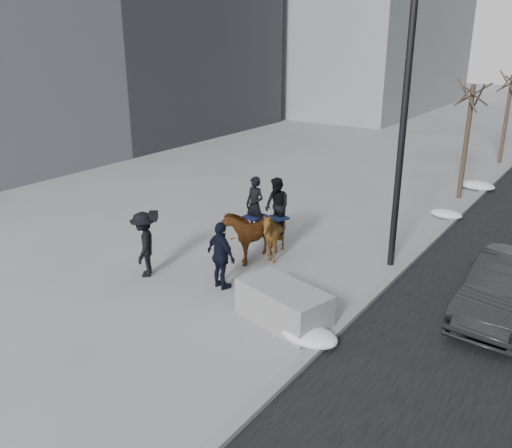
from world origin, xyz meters
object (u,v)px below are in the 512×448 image
Objects in this scene: planter at (283,304)px; mounted_right at (274,228)px; car_near at (507,289)px; mounted_left at (252,229)px.

planter is 3.54m from mounted_right.
mounted_left is (-6.65, -0.55, 0.20)m from car_near.
mounted_left is at bearing -172.40° from car_near.
planter is 0.51× the size of car_near.
mounted_right is (0.57, 0.27, 0.07)m from mounted_left.
mounted_right is (-2.07, 2.82, 0.52)m from planter.
mounted_right is at bearing 25.29° from mounted_left.
car_near is at bearing 37.79° from planter.
car_near is at bearing 2.65° from mounted_right.
mounted_left is 1.00× the size of mounted_right.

